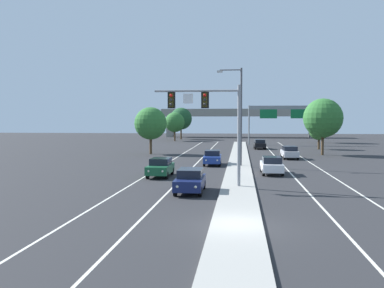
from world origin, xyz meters
The scene contains 22 objects.
ground_plane centered at (0.00, 0.00, 0.00)m, with size 260.00×260.00×0.00m, color #28282B.
median_island centered at (0.00, 18.00, 0.07)m, with size 2.40×110.00×0.15m, color #9E9B93.
lane_stripe_oncoming_center centered at (-4.70, 25.00, 0.00)m, with size 0.14×100.00×0.01m, color silver.
lane_stripe_receding_center centered at (4.70, 25.00, 0.00)m, with size 0.14×100.00×0.01m, color silver.
edge_stripe_left centered at (-8.00, 25.00, 0.00)m, with size 0.14×100.00×0.01m, color silver.
edge_stripe_right centered at (8.00, 25.00, 0.00)m, with size 0.14×100.00×0.01m, color silver.
overhead_signal_mast centered at (-1.90, 11.42, 5.28)m, with size 6.20×0.44×7.20m.
street_lamp_median centered at (-0.04, 25.46, 5.79)m, with size 2.58×0.28×10.00m.
car_oncoming_navy centered at (-3.20, 9.17, 0.82)m, with size 1.85×4.48×1.58m.
car_oncoming_green centered at (-6.67, 17.00, 0.82)m, with size 1.82×4.47×1.58m.
car_oncoming_blue centered at (-2.84, 26.94, 0.82)m, with size 1.92×4.51×1.58m.
car_receding_white centered at (2.93, 19.74, 0.82)m, with size 1.87×4.49×1.58m.
car_receding_silver centered at (6.20, 35.34, 0.82)m, with size 1.90×4.50×1.58m.
car_receding_black centered at (3.29, 53.03, 0.82)m, with size 1.91×4.50×1.58m.
highway_sign_gantry centered at (8.20, 64.32, 6.16)m, with size 13.28×0.42×7.50m.
overpass_bridge centered at (0.00, 99.66, 5.78)m, with size 42.40×6.40×7.65m.
tree_far_right_b centered at (11.31, 41.67, 5.06)m, with size 5.35×5.35×7.75m.
tree_far_right_a centered at (12.82, 53.28, 3.19)m, with size 3.38×3.38×4.89m.
tree_far_right_c centered at (16.96, 73.53, 4.95)m, with size 5.23×5.23×7.57m.
tree_far_left_b centered at (-14.53, 77.34, 4.21)m, with size 4.45×4.45×6.44m.
tree_far_left_a centered at (-14.23, 85.55, 5.02)m, with size 5.31×5.31×7.68m.
tree_far_left_c centered at (-12.42, 40.70, 4.31)m, with size 4.56×4.56×6.60m.
Camera 1 is at (0.16, -19.98, 4.93)m, focal length 41.14 mm.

